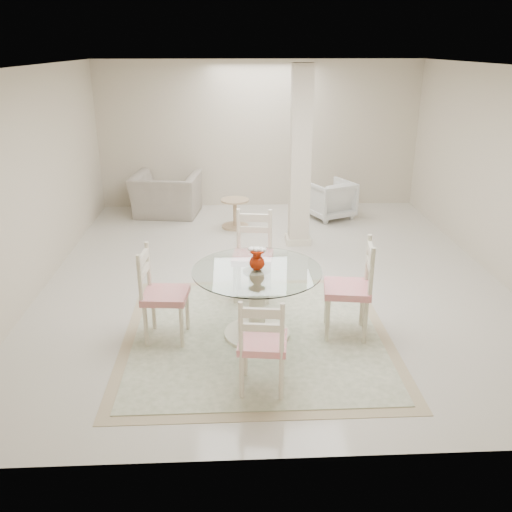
{
  "coord_description": "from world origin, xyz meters",
  "views": [
    {
      "loc": [
        -0.56,
        -6.76,
        2.94
      ],
      "look_at": [
        -0.3,
        -1.43,
        0.85
      ],
      "focal_mm": 38.0,
      "sensor_mm": 36.0,
      "label": 1
    }
  ],
  "objects_px": {
    "dining_chair_west": "(158,288)",
    "dining_table": "(257,303)",
    "recliner_taupe": "(166,195)",
    "dining_chair_south": "(262,338)",
    "armchair_white": "(330,199)",
    "column": "(300,158)",
    "dining_chair_east": "(355,281)",
    "red_vase": "(257,259)",
    "dining_chair_north": "(253,248)",
    "side_table": "(235,214)"
  },
  "relations": [
    {
      "from": "column",
      "to": "dining_chair_north",
      "type": "distance_m",
      "value": 2.19
    },
    {
      "from": "dining_chair_north",
      "to": "dining_chair_east",
      "type": "bearing_deg",
      "value": -37.61
    },
    {
      "from": "column",
      "to": "dining_chair_south",
      "type": "relative_size",
      "value": 2.55
    },
    {
      "from": "recliner_taupe",
      "to": "side_table",
      "type": "height_order",
      "value": "recliner_taupe"
    },
    {
      "from": "red_vase",
      "to": "dining_chair_west",
      "type": "distance_m",
      "value": 1.07
    },
    {
      "from": "red_vase",
      "to": "dining_chair_east",
      "type": "bearing_deg",
      "value": -0.61
    },
    {
      "from": "dining_chair_east",
      "to": "dining_chair_north",
      "type": "height_order",
      "value": "dining_chair_east"
    },
    {
      "from": "dining_chair_west",
      "to": "dining_chair_south",
      "type": "bearing_deg",
      "value": -130.16
    },
    {
      "from": "column",
      "to": "dining_chair_east",
      "type": "xyz_separation_m",
      "value": [
        0.23,
        -2.94,
        -0.72
      ]
    },
    {
      "from": "dining_chair_west",
      "to": "recliner_taupe",
      "type": "relative_size",
      "value": 0.97
    },
    {
      "from": "dining_chair_west",
      "to": "dining_chair_south",
      "type": "height_order",
      "value": "dining_chair_west"
    },
    {
      "from": "recliner_taupe",
      "to": "armchair_white",
      "type": "relative_size",
      "value": 1.58
    },
    {
      "from": "dining_chair_north",
      "to": "recliner_taupe",
      "type": "bearing_deg",
      "value": 120.03
    },
    {
      "from": "dining_chair_east",
      "to": "dining_chair_north",
      "type": "bearing_deg",
      "value": -126.83
    },
    {
      "from": "column",
      "to": "dining_chair_east",
      "type": "relative_size",
      "value": 2.27
    },
    {
      "from": "dining_chair_west",
      "to": "dining_table",
      "type": "bearing_deg",
      "value": -85.23
    },
    {
      "from": "dining_chair_west",
      "to": "side_table",
      "type": "xyz_separation_m",
      "value": [
        0.84,
        3.74,
        -0.37
      ]
    },
    {
      "from": "dining_chair_west",
      "to": "dining_chair_south",
      "type": "xyz_separation_m",
      "value": [
        1.02,
        -1.02,
        -0.04
      ]
    },
    {
      "from": "dining_table",
      "to": "recliner_taupe",
      "type": "height_order",
      "value": "dining_table"
    },
    {
      "from": "dining_table",
      "to": "dining_chair_west",
      "type": "distance_m",
      "value": 1.04
    },
    {
      "from": "recliner_taupe",
      "to": "side_table",
      "type": "bearing_deg",
      "value": 155.83
    },
    {
      "from": "dining_chair_east",
      "to": "side_table",
      "type": "bearing_deg",
      "value": -153.51
    },
    {
      "from": "dining_chair_south",
      "to": "side_table",
      "type": "bearing_deg",
      "value": -80.61
    },
    {
      "from": "dining_chair_north",
      "to": "column",
      "type": "bearing_deg",
      "value": 75.22
    },
    {
      "from": "red_vase",
      "to": "dining_chair_south",
      "type": "height_order",
      "value": "dining_chair_south"
    },
    {
      "from": "armchair_white",
      "to": "side_table",
      "type": "height_order",
      "value": "armchair_white"
    },
    {
      "from": "recliner_taupe",
      "to": "dining_chair_south",
      "type": "bearing_deg",
      "value": 112.59
    },
    {
      "from": "dining_chair_north",
      "to": "side_table",
      "type": "distance_m",
      "value": 2.75
    },
    {
      "from": "dining_chair_east",
      "to": "dining_chair_north",
      "type": "relative_size",
      "value": 1.0
    },
    {
      "from": "red_vase",
      "to": "dining_chair_north",
      "type": "relative_size",
      "value": 0.21
    },
    {
      "from": "dining_chair_north",
      "to": "side_table",
      "type": "height_order",
      "value": "dining_chair_north"
    },
    {
      "from": "dining_table",
      "to": "dining_chair_west",
      "type": "bearing_deg",
      "value": 179.84
    },
    {
      "from": "column",
      "to": "recliner_taupe",
      "type": "distance_m",
      "value": 2.91
    },
    {
      "from": "dining_table",
      "to": "red_vase",
      "type": "distance_m",
      "value": 0.5
    },
    {
      "from": "recliner_taupe",
      "to": "dining_chair_east",
      "type": "bearing_deg",
      "value": 126.61
    },
    {
      "from": "dining_chair_east",
      "to": "dining_chair_west",
      "type": "height_order",
      "value": "dining_chair_east"
    },
    {
      "from": "dining_chair_south",
      "to": "recliner_taupe",
      "type": "distance_m",
      "value": 5.73
    },
    {
      "from": "dining_chair_west",
      "to": "armchair_white",
      "type": "bearing_deg",
      "value": -26.16
    },
    {
      "from": "dining_table",
      "to": "dining_chair_west",
      "type": "xyz_separation_m",
      "value": [
        -1.02,
        0.0,
        0.2
      ]
    },
    {
      "from": "dining_chair_south",
      "to": "recliner_taupe",
      "type": "relative_size",
      "value": 0.91
    },
    {
      "from": "dining_chair_west",
      "to": "recliner_taupe",
      "type": "height_order",
      "value": "dining_chair_west"
    },
    {
      "from": "red_vase",
      "to": "dining_chair_south",
      "type": "bearing_deg",
      "value": -90.3
    },
    {
      "from": "dining_chair_east",
      "to": "recliner_taupe",
      "type": "bearing_deg",
      "value": -143.04
    },
    {
      "from": "recliner_taupe",
      "to": "armchair_white",
      "type": "xyz_separation_m",
      "value": [
        2.95,
        -0.29,
        -0.04
      ]
    },
    {
      "from": "side_table",
      "to": "red_vase",
      "type": "bearing_deg",
      "value": -87.16
    },
    {
      "from": "column",
      "to": "dining_chair_east",
      "type": "height_order",
      "value": "column"
    },
    {
      "from": "column",
      "to": "dining_chair_west",
      "type": "xyz_separation_m",
      "value": [
        -1.82,
        -2.93,
        -0.75
      ]
    },
    {
      "from": "column",
      "to": "recliner_taupe",
      "type": "bearing_deg",
      "value": 144.34
    },
    {
      "from": "column",
      "to": "dining_chair_north",
      "type": "height_order",
      "value": "column"
    },
    {
      "from": "column",
      "to": "armchair_white",
      "type": "relative_size",
      "value": 3.63
    }
  ]
}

